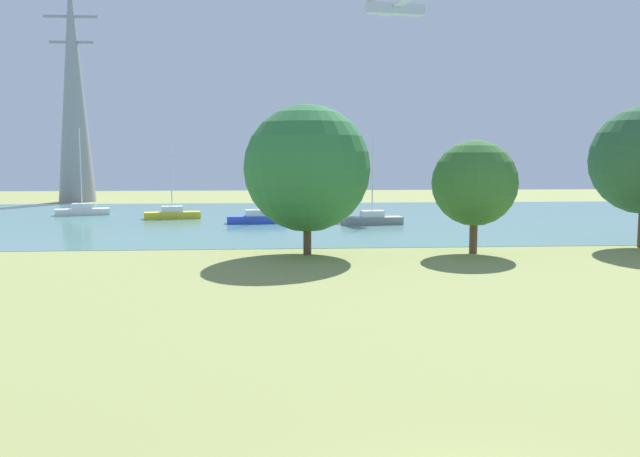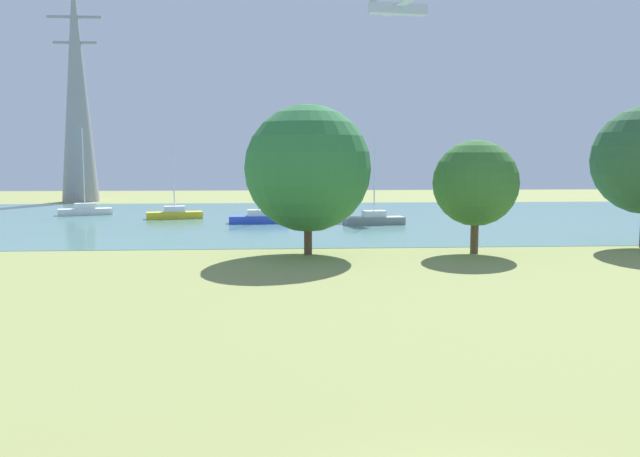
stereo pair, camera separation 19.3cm
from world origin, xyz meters
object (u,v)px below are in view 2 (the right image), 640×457
object	(u,v)px
sailboat_blue	(259,218)
tree_mid_shore	(308,168)
tree_west_near	(476,183)
sailboat_white	(85,210)
light_aircraft	(397,9)
sailboat_yellow	(175,214)
electricity_pylon	(77,87)
sailboat_gray	(374,219)

from	to	relation	value
sailboat_blue	tree_mid_shore	size ratio (longest dim) A/B	0.81
sailboat_blue	tree_mid_shore	distance (m)	18.57
tree_west_near	sailboat_white	bearing A→B (deg)	137.11
sailboat_white	light_aircraft	world-z (taller)	light_aircraft
sailboat_yellow	light_aircraft	xyz separation A→B (m)	(21.97, 13.43, 20.76)
sailboat_yellow	light_aircraft	bearing A→B (deg)	31.44
electricity_pylon	sailboat_white	bearing A→B (deg)	-72.81
sailboat_gray	sailboat_yellow	bearing A→B (deg)	159.72
sailboat_white	sailboat_yellow	bearing A→B (deg)	-26.11
sailboat_gray	electricity_pylon	distance (m)	46.17
light_aircraft	sailboat_gray	bearing A→B (deg)	-105.00
sailboat_gray	sailboat_white	xyz separation A→B (m)	(-25.66, 10.56, 0.01)
sailboat_yellow	sailboat_blue	bearing A→B (deg)	-31.64
sailboat_gray	electricity_pylon	bearing A→B (deg)	136.14
sailboat_yellow	tree_mid_shore	bearing A→B (deg)	-64.52
light_aircraft	sailboat_blue	bearing A→B (deg)	-128.77
sailboat_yellow	electricity_pylon	distance (m)	31.72
tree_west_near	sailboat_gray	bearing A→B (deg)	101.19
sailboat_gray	tree_west_near	world-z (taller)	sailboat_gray
light_aircraft	electricity_pylon	bearing A→B (deg)	163.48
tree_mid_shore	sailboat_blue	bearing A→B (deg)	100.18
tree_mid_shore	tree_west_near	bearing A→B (deg)	-0.24
sailboat_yellow	sailboat_white	world-z (taller)	sailboat_white
light_aircraft	tree_mid_shore	bearing A→B (deg)	-107.50
sailboat_yellow	sailboat_gray	world-z (taller)	sailboat_gray
sailboat_gray	electricity_pylon	xyz separation A→B (m)	(-31.86, 30.61, 13.39)
sailboat_blue	sailboat_white	world-z (taller)	sailboat_white
sailboat_blue	sailboat_white	distance (m)	18.72
sailboat_blue	sailboat_yellow	bearing A→B (deg)	148.36
tree_mid_shore	light_aircraft	distance (m)	41.03
sailboat_yellow	tree_mid_shore	distance (m)	25.17
sailboat_blue	tree_mid_shore	xyz separation A→B (m)	(3.19, -17.79, 4.25)
sailboat_white	electricity_pylon	bearing A→B (deg)	107.19
sailboat_gray	light_aircraft	distance (m)	29.03
sailboat_blue	tree_west_near	world-z (taller)	sailboat_blue
tree_mid_shore	light_aircraft	bearing A→B (deg)	72.50
sailboat_yellow	tree_west_near	size ratio (longest dim) A/B	1.08
sailboat_gray	tree_mid_shore	xyz separation A→B (m)	(-6.04, -16.22, 4.25)
sailboat_blue	sailboat_white	xyz separation A→B (m)	(-16.42, 8.99, 0.02)
sailboat_gray	tree_west_near	distance (m)	16.92
tree_west_near	electricity_pylon	distance (m)	59.39
sailboat_white	sailboat_gray	bearing A→B (deg)	-22.37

